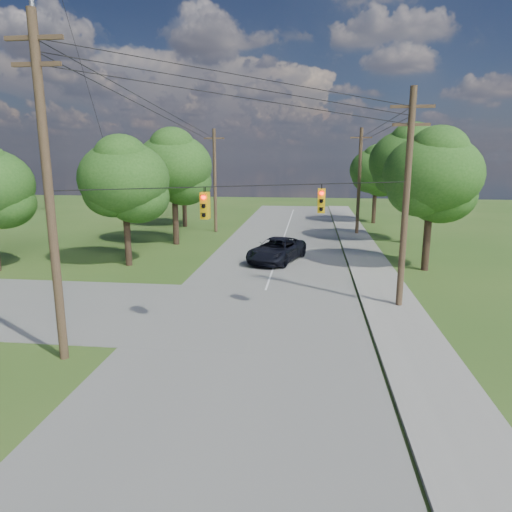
# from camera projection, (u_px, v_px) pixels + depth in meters

# --- Properties ---
(ground) EXTENTS (140.00, 140.00, 0.00)m
(ground) POSITION_uv_depth(u_px,v_px,m) (181.00, 370.00, 16.10)
(ground) COLOR #2F541C
(ground) RESTS_ON ground
(main_road) EXTENTS (10.00, 100.00, 0.03)m
(main_road) POSITION_uv_depth(u_px,v_px,m) (255.00, 322.00, 20.72)
(main_road) COLOR gray
(main_road) RESTS_ON ground
(sidewalk_east) EXTENTS (2.60, 100.00, 0.12)m
(sidewalk_east) POSITION_uv_depth(u_px,v_px,m) (407.00, 327.00, 19.93)
(sidewalk_east) COLOR gray
(sidewalk_east) RESTS_ON ground
(pole_sw) EXTENTS (2.00, 0.32, 12.00)m
(pole_sw) POSITION_uv_depth(u_px,v_px,m) (48.00, 190.00, 15.70)
(pole_sw) COLOR brown
(pole_sw) RESTS_ON ground
(pole_ne) EXTENTS (2.00, 0.32, 10.50)m
(pole_ne) POSITION_uv_depth(u_px,v_px,m) (406.00, 197.00, 21.66)
(pole_ne) COLOR brown
(pole_ne) RESTS_ON ground
(pole_north_e) EXTENTS (2.00, 0.32, 10.00)m
(pole_north_e) POSITION_uv_depth(u_px,v_px,m) (359.00, 181.00, 43.08)
(pole_north_e) COLOR brown
(pole_north_e) RESTS_ON ground
(pole_north_w) EXTENTS (2.00, 0.32, 10.00)m
(pole_north_w) POSITION_uv_depth(u_px,v_px,m) (215.00, 180.00, 44.69)
(pole_north_w) COLOR brown
(pole_north_w) RESTS_ON ground
(power_lines) EXTENTS (13.93, 29.62, 4.93)m
(power_lines) POSITION_uv_depth(u_px,v_px,m) (260.00, 123.00, 25.18)
(power_lines) COLOR black
(power_lines) RESTS_ON ground
(traffic_signals) EXTENTS (4.91, 3.27, 1.05)m
(traffic_signals) POSITION_uv_depth(u_px,v_px,m) (266.00, 202.00, 18.93)
(traffic_signals) COLOR yellow
(traffic_signals) RESTS_ON ground
(radio_mast) EXTENTS (0.70, 0.70, 45.00)m
(radio_mast) POSITION_uv_depth(u_px,v_px,m) (35.00, 39.00, 59.65)
(radio_mast) COLOR gray
(radio_mast) RESTS_ON ground
(tree_w_near) EXTENTS (6.00, 6.00, 8.40)m
(tree_w_near) POSITION_uv_depth(u_px,v_px,m) (124.00, 179.00, 30.32)
(tree_w_near) COLOR #402C20
(tree_w_near) RESTS_ON ground
(tree_w_mid) EXTENTS (6.40, 6.40, 9.22)m
(tree_w_mid) POSITION_uv_depth(u_px,v_px,m) (174.00, 166.00, 37.82)
(tree_w_mid) COLOR #402C20
(tree_w_mid) RESTS_ON ground
(tree_w_far) EXTENTS (6.00, 6.00, 8.73)m
(tree_w_far) POSITION_uv_depth(u_px,v_px,m) (183.00, 168.00, 47.83)
(tree_w_far) COLOR #402C20
(tree_w_far) RESTS_ON ground
(tree_e_near) EXTENTS (6.20, 6.20, 8.81)m
(tree_e_near) POSITION_uv_depth(u_px,v_px,m) (432.00, 175.00, 28.90)
(tree_e_near) COLOR #402C20
(tree_e_near) RESTS_ON ground
(tree_e_mid) EXTENTS (6.60, 6.60, 9.64)m
(tree_e_mid) POSITION_uv_depth(u_px,v_px,m) (408.00, 162.00, 38.40)
(tree_e_mid) COLOR #402C20
(tree_e_mid) RESTS_ON ground
(tree_e_far) EXTENTS (5.80, 5.80, 8.32)m
(tree_e_far) POSITION_uv_depth(u_px,v_px,m) (376.00, 170.00, 50.37)
(tree_e_far) COLOR #402C20
(tree_e_far) RESTS_ON ground
(car_main_north) EXTENTS (4.44, 6.50, 1.65)m
(car_main_north) POSITION_uv_depth(u_px,v_px,m) (277.00, 250.00, 32.49)
(car_main_north) COLOR black
(car_main_north) RESTS_ON main_road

